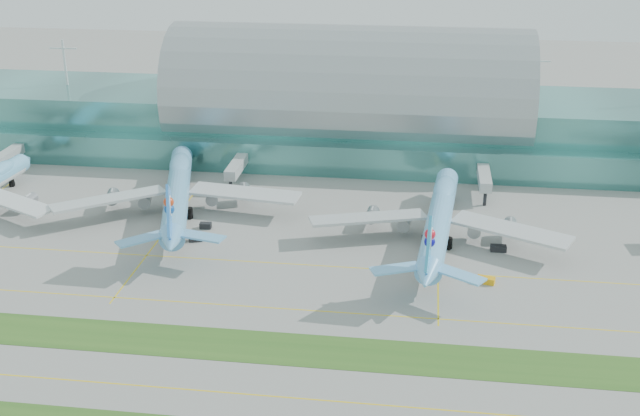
# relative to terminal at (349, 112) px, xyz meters

# --- Properties ---
(ground) EXTENTS (700.00, 700.00, 0.00)m
(ground) POSITION_rel_terminal_xyz_m (-0.01, -128.79, -14.23)
(ground) COLOR gray
(ground) RESTS_ON ground
(terminal) EXTENTS (340.00, 69.10, 36.00)m
(terminal) POSITION_rel_terminal_xyz_m (0.00, 0.00, 0.00)
(terminal) COLOR #3D7A75
(terminal) RESTS_ON ground
(grass_strip_far) EXTENTS (420.00, 12.00, 0.08)m
(grass_strip_far) POSITION_rel_terminal_xyz_m (-0.01, -126.79, -14.19)
(grass_strip_far) COLOR #2D591E
(grass_strip_far) RESTS_ON ground
(taxiline_b) EXTENTS (420.00, 0.35, 0.01)m
(taxiline_b) POSITION_rel_terminal_xyz_m (-0.01, -142.79, -14.22)
(taxiline_b) COLOR yellow
(taxiline_b) RESTS_ON ground
(taxiline_c) EXTENTS (420.00, 0.35, 0.01)m
(taxiline_c) POSITION_rel_terminal_xyz_m (-0.01, -110.79, -14.22)
(taxiline_c) COLOR yellow
(taxiline_c) RESTS_ON ground
(taxiline_d) EXTENTS (420.00, 0.35, 0.01)m
(taxiline_d) POSITION_rel_terminal_xyz_m (-0.01, -88.79, -14.22)
(taxiline_d) COLOR yellow
(taxiline_d) RESTS_ON ground
(airliner_b) EXTENTS (66.99, 77.37, 21.61)m
(airliner_b) POSITION_rel_terminal_xyz_m (-41.99, -60.62, -7.56)
(airliner_b) COLOR #64ACDD
(airliner_b) RESTS_ON ground
(airliner_c) EXTENTS (67.18, 76.51, 21.05)m
(airliner_c) POSITION_rel_terminal_xyz_m (30.56, -70.09, -7.73)
(airliner_c) COLOR #6FBCF4
(airliner_c) RESTS_ON ground
(gse_c) EXTENTS (3.91, 2.84, 1.65)m
(gse_c) POSITION_rel_terminal_xyz_m (-32.09, -78.67, -13.40)
(gse_c) COLOR black
(gse_c) RESTS_ON ground
(gse_d) EXTENTS (3.18, 1.97, 1.59)m
(gse_d) POSITION_rel_terminal_xyz_m (-31.61, -70.47, -13.43)
(gse_d) COLOR black
(gse_d) RESTS_ON ground
(gse_e) EXTENTS (4.54, 2.99, 1.50)m
(gse_e) POSITION_rel_terminal_xyz_m (41.54, -92.64, -13.48)
(gse_e) COLOR orange
(gse_e) RESTS_ON ground
(gse_f) EXTENTS (4.03, 2.15, 1.58)m
(gse_f) POSITION_rel_terminal_xyz_m (45.72, -74.65, -13.44)
(gse_f) COLOR black
(gse_f) RESTS_ON ground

